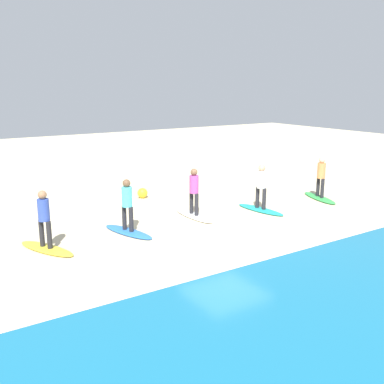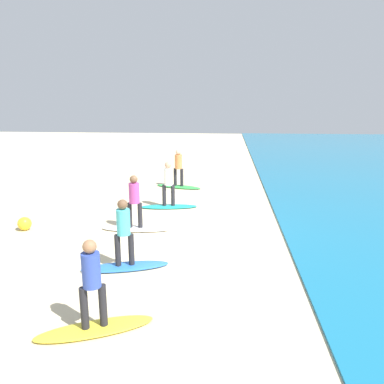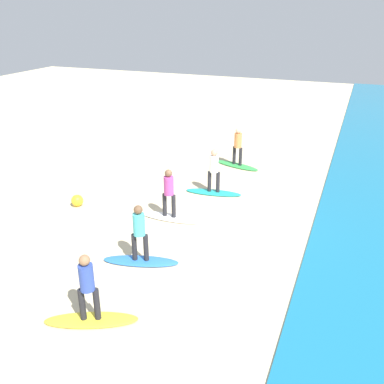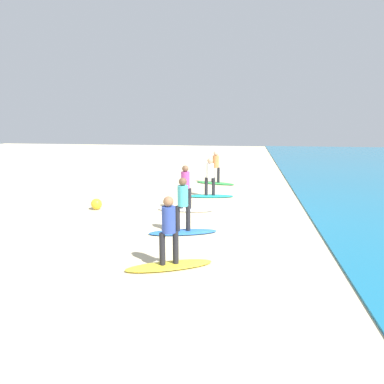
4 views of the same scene
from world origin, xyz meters
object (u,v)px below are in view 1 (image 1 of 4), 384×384
(surfboard_teal, at_px, (260,210))
(surfer_yellow, at_px, (44,215))
(surfer_green, at_px, (321,174))
(surfer_blue, at_px, (127,201))
(surfboard_green, at_px, (319,198))
(surfboard_blue, at_px, (128,232))
(surfer_teal, at_px, (261,183))
(surfboard_white, at_px, (194,216))
(surfer_white, at_px, (194,188))
(beach_ball, at_px, (142,193))
(surfboard_yellow, at_px, (47,249))

(surfboard_teal, distance_m, surfer_yellow, 7.85)
(surfer_green, height_order, surfer_blue, same)
(surfboard_green, xyz_separation_m, surfboard_blue, (8.42, -0.32, 0.00))
(surfer_teal, height_order, surfboard_white, surfer_teal)
(surfer_green, xyz_separation_m, surfer_white, (5.70, -0.68, 0.00))
(surfboard_white, distance_m, beach_ball, 3.43)
(surfer_yellow, bearing_deg, surfboard_blue, -177.75)
(surfboard_teal, distance_m, beach_ball, 4.96)
(surfer_teal, bearing_deg, surfer_white, -15.45)
(surfboard_green, relative_size, beach_ball, 5.05)
(surfboard_teal, relative_size, beach_ball, 5.05)
(surfboard_yellow, bearing_deg, surfboard_white, 71.56)
(surfer_teal, distance_m, beach_ball, 5.03)
(surfer_teal, relative_size, surfboard_blue, 0.78)
(surfboard_yellow, bearing_deg, surfboard_green, 65.40)
(surfboard_yellow, relative_size, surfer_yellow, 1.28)
(surfer_white, xyz_separation_m, beach_ball, (0.29, -3.41, -0.83))
(surfer_blue, bearing_deg, surfer_green, 177.85)
(surfboard_white, bearing_deg, surfer_teal, 73.92)
(surfboard_blue, xyz_separation_m, beach_ball, (-2.43, -3.78, 0.16))
(surfboard_teal, relative_size, surfer_yellow, 1.28)
(surfboard_green, bearing_deg, surfboard_yellow, -74.67)
(surfer_teal, bearing_deg, surfboard_white, -15.45)
(surfboard_blue, height_order, surfer_yellow, surfer_yellow)
(surfer_white, distance_m, surfboard_yellow, 5.40)
(surfboard_green, distance_m, surfer_green, 0.99)
(surfboard_white, height_order, beach_ball, beach_ball)
(surfer_blue, bearing_deg, surfer_white, -172.34)
(surfer_yellow, bearing_deg, surfboard_green, 178.88)
(surfer_green, xyz_separation_m, surfer_blue, (8.42, -0.32, 0.00))
(surfer_teal, xyz_separation_m, surfboard_white, (2.50, -0.69, -0.99))
(surfer_green, distance_m, surfboard_white, 5.83)
(surfboard_green, bearing_deg, surfer_white, -80.36)
(surfer_blue, distance_m, surfer_yellow, 2.57)
(surfboard_yellow, bearing_deg, surfer_white, 71.56)
(surfer_green, xyz_separation_m, surfboard_teal, (3.21, 0.01, -0.99))
(surfboard_green, xyz_separation_m, surfboard_yellow, (10.99, -0.21, 0.00))
(surfboard_yellow, bearing_deg, surfer_yellow, -0.00)
(surfboard_teal, height_order, surfer_yellow, surfer_yellow)
(surfer_blue, bearing_deg, beach_ball, -122.71)
(surfer_green, distance_m, surfboard_yellow, 11.04)
(surfboard_teal, xyz_separation_m, surfboard_blue, (5.22, -0.32, 0.00))
(surfboard_green, bearing_deg, surfer_blue, -75.69)
(surfboard_green, height_order, beach_ball, beach_ball)
(surfboard_green, bearing_deg, surfer_green, -87.58)
(surfboard_green, distance_m, surfer_white, 5.83)
(surfboard_white, relative_size, surfer_blue, 1.28)
(surfer_green, bearing_deg, surfboard_teal, 0.15)
(surfboard_green, height_order, surfer_blue, surfer_blue)
(surfboard_white, relative_size, surfer_yellow, 1.28)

